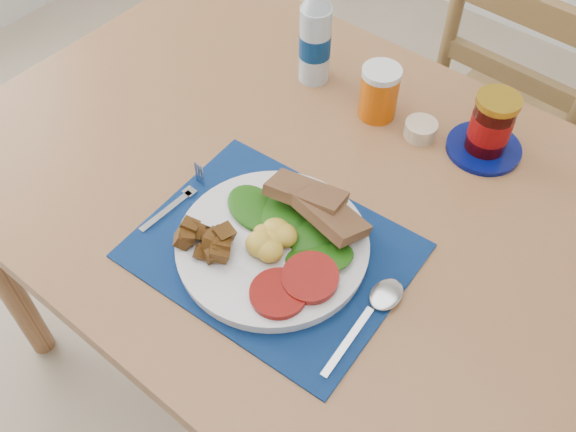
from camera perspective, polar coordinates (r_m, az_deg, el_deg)
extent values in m
cube|color=brown|center=(1.15, 3.22, 1.35)|extent=(1.40, 0.90, 0.04)
cylinder|color=brown|center=(1.66, -24.24, -4.59)|extent=(0.06, 0.06, 0.71)
cylinder|color=brown|center=(1.93, -5.65, 10.07)|extent=(0.06, 0.06, 0.71)
cube|color=brown|center=(1.88, 19.47, 7.85)|extent=(0.41, 0.39, 0.04)
cylinder|color=brown|center=(2.11, 23.85, 3.54)|extent=(0.03, 0.03, 0.39)
cylinder|color=brown|center=(2.17, 16.13, 7.96)|extent=(0.03, 0.03, 0.39)
cylinder|color=brown|center=(1.89, 19.94, -1.68)|extent=(0.03, 0.03, 0.39)
cylinder|color=brown|center=(1.96, 11.51, 3.37)|extent=(0.03, 0.03, 0.39)
cube|color=brown|center=(1.50, 20.86, 16.78)|extent=(0.36, 0.04, 0.45)
cube|color=black|center=(1.06, -1.37, -3.09)|extent=(0.45, 0.36, 0.00)
cylinder|color=silver|center=(1.05, -1.38, -2.70)|extent=(0.31, 0.31, 0.02)
ellipsoid|color=gold|center=(1.02, -1.37, -2.13)|extent=(0.08, 0.07, 0.04)
cylinder|color=#970905|center=(0.98, 0.59, -6.28)|extent=(0.09, 0.09, 0.01)
ellipsoid|color=#114008|center=(1.05, 0.62, -0.92)|extent=(0.17, 0.10, 0.02)
cube|color=brown|center=(1.05, 2.62, 1.12)|extent=(0.13, 0.08, 0.04)
cube|color=#B2B5BA|center=(1.12, -10.77, 0.42)|extent=(0.01, 0.11, 0.00)
cube|color=#B2B5BA|center=(1.15, -8.08, 2.69)|extent=(0.02, 0.06, 0.00)
cube|color=#B2B5BA|center=(0.97, 5.35, -11.03)|extent=(0.02, 0.14, 0.00)
ellipsoid|color=#B2B5BA|center=(1.01, 8.71, -6.99)|extent=(0.05, 0.07, 0.01)
cylinder|color=#ADBFCC|center=(1.32, 2.40, 14.97)|extent=(0.06, 0.06, 0.16)
cylinder|color=navy|center=(1.32, 2.40, 14.97)|extent=(0.06, 0.06, 0.05)
cylinder|color=#C34D05|center=(1.26, 8.09, 10.71)|extent=(0.07, 0.07, 0.10)
cylinder|color=beige|center=(1.25, 11.70, 7.54)|extent=(0.06, 0.06, 0.03)
cylinder|color=#050E58|center=(1.26, 16.99, 5.80)|extent=(0.14, 0.14, 0.01)
cylinder|color=black|center=(1.23, 17.59, 7.66)|extent=(0.08, 0.08, 0.10)
cylinder|color=maroon|center=(1.22, 17.60, 7.68)|extent=(0.08, 0.08, 0.05)
cylinder|color=#AA801C|center=(1.19, 18.25, 9.68)|extent=(0.08, 0.08, 0.01)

